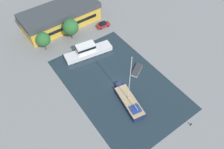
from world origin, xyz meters
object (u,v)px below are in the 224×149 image
Objects in this scene: quay_tree_by_water at (43,39)px; small_dinghy at (137,70)px; motor_cruiser at (88,51)px; quay_tree_near_building at (71,27)px; warehouse_building at (61,17)px; sailboat_moored at (129,101)px; parked_car at (103,25)px.

quay_tree_by_water is 27.16m from small_dinghy.
small_dinghy is (7.30, -12.82, -1.11)m from motor_cruiser.
motor_cruiser is (8.69, -8.84, -2.46)m from quay_tree_by_water.
warehouse_building is at bearing 85.78° from quay_tree_near_building.
quay_tree_near_building is 28.57m from sailboat_moored.
sailboat_moored is 19.41m from motor_cruiser.
warehouse_building is 5.00× the size of small_dinghy.
motor_cruiser is at bearing -48.53° from parked_car.
quay_tree_near_building is 1.49× the size of parked_car.
sailboat_moored is at bearing -173.15° from motor_cruiser.
warehouse_building is 7.91m from quay_tree_near_building.
warehouse_building reaches higher than parked_car.
warehouse_building reaches higher than quay_tree_by_water.
warehouse_building is 5.64× the size of parked_car.
warehouse_building is 1.67× the size of sailboat_moored.
quay_tree_near_building reaches higher than warehouse_building.
quay_tree_by_water is 29.52m from sailboat_moored.
sailboat_moored is 1.05× the size of motor_cruiser.
quay_tree_near_building is 11.21m from parked_car.
sailboat_moored reaches higher than small_dinghy.
motor_cruiser is at bearing 97.47° from sailboat_moored.
warehouse_building is 12.22m from quay_tree_by_water.
quay_tree_by_water is (-9.24, -7.95, 0.85)m from warehouse_building.
parked_car is at bearing 140.42° from small_dinghy.
parked_car is at bearing -44.20° from motor_cruiser.
warehouse_building is at bearing 97.50° from sailboat_moored.
warehouse_building is 3.78× the size of quay_tree_near_building.
quay_tree_by_water is at bearing 53.31° from motor_cruiser.
sailboat_moored is (-0.63, -28.36, -3.42)m from quay_tree_near_building.
quay_tree_near_building is 0.44× the size of sailboat_moored.
motor_cruiser is at bearing -93.06° from warehouse_building.
quay_tree_near_building is 1.32× the size of small_dinghy.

